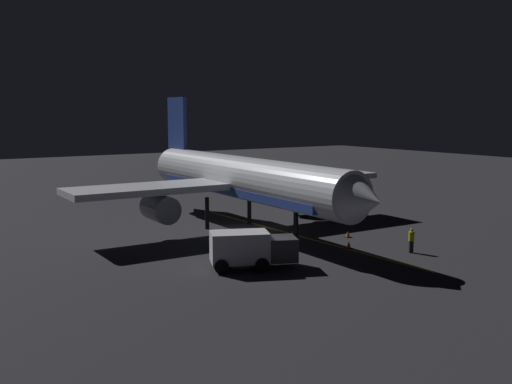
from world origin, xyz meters
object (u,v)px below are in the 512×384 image
Objects in this scene: catering_truck at (330,203)px; traffic_cone_near_left at (348,234)px; traffic_cone_near_right at (293,234)px; ground_crew_worker at (411,240)px; airliner at (239,179)px; traffic_cone_far at (349,245)px; baggage_truck at (249,250)px; traffic_cone_under_wing at (250,250)px.

traffic_cone_near_left is at bearing 58.12° from catering_truck.
ground_crew_worker is at bearing 114.40° from traffic_cone_near_right.
traffic_cone_near_left is (-5.59, 7.27, -4.01)m from airliner.
traffic_cone_near_left is 3.82m from traffic_cone_far.
traffic_cone_under_wing is at bearing -123.46° from baggage_truck.
baggage_truck is 12.11m from traffic_cone_near_left.
traffic_cone_near_right is at bearing -143.22° from baggage_truck.
traffic_cone_under_wing is (14.41, 8.39, -1.01)m from catering_truck.
airliner is 5.74× the size of baggage_truck.
traffic_cone_near_right is (3.91, -8.62, -0.64)m from ground_crew_worker.
traffic_cone_near_right is (-1.94, 4.94, -4.01)m from airliner.
airliner is 9.23m from traffic_cone_under_wing.
traffic_cone_far is at bearing -175.67° from baggage_truck.
catering_truck is at bearing -108.51° from ground_crew_worker.
catering_truck is 11.47× the size of traffic_cone_under_wing.
traffic_cone_under_wing is (9.55, -6.12, -0.64)m from ground_crew_worker.
airliner is 60.26× the size of traffic_cone_far.
baggage_truck is 10.49× the size of traffic_cone_under_wing.
traffic_cone_far is at bearing 158.21° from traffic_cone_under_wing.
traffic_cone_far is at bearing -50.97° from ground_crew_worker.
ground_crew_worker is (4.86, 14.51, -0.37)m from catering_truck.
ground_crew_worker reaches higher than traffic_cone_far.
traffic_cone_near_left and traffic_cone_far have the same top height.
ground_crew_worker reaches higher than traffic_cone_near_left.
baggage_truck is 0.91× the size of catering_truck.
ground_crew_worker reaches higher than traffic_cone_under_wing.
traffic_cone_near_left is (0.26, -6.29, -0.64)m from ground_crew_worker.
catering_truck reaches higher than traffic_cone_near_right.
traffic_cone_near_left is at bearing -162.83° from baggage_truck.
airliner is 11.16m from catering_truck.
catering_truck is (-16.65, -11.79, 0.05)m from baggage_truck.
catering_truck is at bearing -146.08° from traffic_cone_near_right.
traffic_cone_near_right is 6.17m from traffic_cone_under_wing.
traffic_cone_near_left is (5.12, 8.23, -1.01)m from catering_truck.
traffic_cone_under_wing is at bearing -32.66° from ground_crew_worker.
traffic_cone_near_left is 4.33m from traffic_cone_near_right.
baggage_truck is 3.32× the size of ground_crew_worker.
traffic_cone_far is (-6.79, 2.71, 0.00)m from traffic_cone_under_wing.
ground_crew_worker is at bearing 113.32° from airliner.
ground_crew_worker is at bearing 147.34° from traffic_cone_under_wing.
traffic_cone_under_wing and traffic_cone_far have the same top height.
catering_truck is at bearing -144.70° from baggage_truck.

